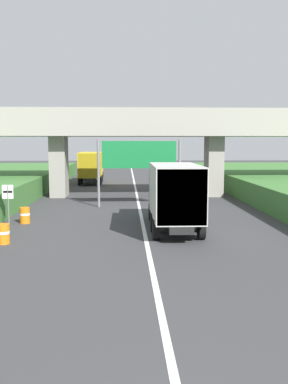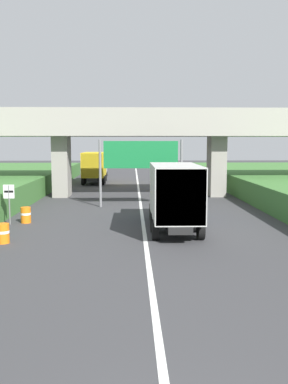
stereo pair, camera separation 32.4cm
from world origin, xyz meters
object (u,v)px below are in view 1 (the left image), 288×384
at_px(truck_blue, 173,193).
at_px(car_white, 96,170).
at_px(car_silver, 177,175).
at_px(speed_limit_sign, 8,199).
at_px(truck_yellow, 91,166).
at_px(construction_barrel_2, 3,234).
at_px(construction_barrel_3, 25,215).
at_px(overhead_highway_sign, 139,158).

height_order(truck_blue, car_white, truck_blue).
bearing_deg(car_silver, speed_limit_sign, -117.41).
bearing_deg(truck_yellow, speed_limit_sign, -96.31).
xyz_separation_m(car_white, construction_barrel_2, (-1.53, -36.26, -0.40)).
xyz_separation_m(speed_limit_sign, truck_blue, (8.93, -1.58, 0.46)).
xyz_separation_m(truck_yellow, construction_barrel_3, (-1.85, -23.13, -1.47)).
bearing_deg(speed_limit_sign, overhead_highway_sign, 40.22).
xyz_separation_m(speed_limit_sign, construction_barrel_2, (0.94, -4.31, -1.02)).
xyz_separation_m(car_white, car_silver, (9.74, -8.41, 0.00)).
bearing_deg(car_white, truck_blue, -79.10).
relative_size(truck_yellow, construction_barrel_2, 8.11).
relative_size(truck_yellow, car_white, 1.78).
height_order(car_silver, construction_barrel_2, car_silver).
height_order(truck_blue, truck_yellow, same).
height_order(truck_blue, car_silver, truck_blue).
bearing_deg(car_white, car_silver, -40.80).
xyz_separation_m(truck_blue, construction_barrel_2, (-7.99, -2.73, -1.47)).
bearing_deg(overhead_highway_sign, truck_blue, -78.95).
distance_m(truck_blue, truck_yellow, 25.98).
relative_size(overhead_highway_sign, speed_limit_sign, 2.64).
height_order(truck_yellow, car_silver, truck_yellow).
bearing_deg(construction_barrel_2, car_silver, 67.98).
xyz_separation_m(overhead_highway_sign, truck_blue, (1.53, -7.84, -1.49)).
bearing_deg(overhead_highway_sign, truck_yellow, 105.42).
bearing_deg(truck_yellow, overhead_highway_sign, -74.58).
distance_m(truck_yellow, car_white, 8.40).
distance_m(car_white, construction_barrel_3, 31.52).
relative_size(overhead_highway_sign, truck_yellow, 0.81).
distance_m(overhead_highway_sign, construction_barrel_3, 9.28).
bearing_deg(construction_barrel_3, car_white, 86.88).
bearing_deg(truck_blue, overhead_highway_sign, 101.05).
height_order(speed_limit_sign, truck_yellow, truck_yellow).
distance_m(speed_limit_sign, car_silver, 26.53).
bearing_deg(truck_yellow, car_silver, -0.43).
bearing_deg(overhead_highway_sign, construction_barrel_3, -139.02).
bearing_deg(construction_barrel_3, overhead_highway_sign, 40.98).
bearing_deg(car_silver, construction_barrel_3, -116.41).
distance_m(speed_limit_sign, truck_blue, 9.08).
distance_m(speed_limit_sign, construction_barrel_2, 4.53).
xyz_separation_m(truck_blue, truck_yellow, (-6.32, 25.20, 0.00)).
xyz_separation_m(speed_limit_sign, truck_yellow, (2.61, 23.62, 0.46)).
bearing_deg(truck_yellow, car_white, 90.96).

